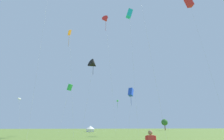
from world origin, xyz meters
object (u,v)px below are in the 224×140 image
at_px(kite_black_delta, 93,65).
at_px(kite_red_delta, 106,20).
at_px(tree_distant_left, 165,122).
at_px(kite_green_parafoil, 118,101).
at_px(festival_tent_right, 90,128).
at_px(kite_green_box, 70,87).
at_px(kite_red_box, 189,2).
at_px(kite_white_parafoil, 19,99).
at_px(kite_cyan_box, 129,14).
at_px(kite_orange_diamond, 70,36).
at_px(kite_blue_box, 131,92).

distance_m(kite_black_delta, kite_red_delta, 13.71).
bearing_deg(tree_distant_left, kite_red_delta, -129.88).
distance_m(kite_green_parafoil, kite_black_delta, 28.34).
bearing_deg(festival_tent_right, kite_black_delta, -95.00).
distance_m(kite_green_box, tree_distant_left, 74.20).
distance_m(kite_red_box, kite_white_parafoil, 62.67).
xyz_separation_m(kite_green_box, kite_cyan_box, (14.23, -8.38, 19.10)).
xyz_separation_m(kite_red_box, kite_red_delta, (-23.41, 5.28, -5.95)).
xyz_separation_m(kite_black_delta, kite_cyan_box, (8.83, -3.30, 14.21)).
xyz_separation_m(festival_tent_right, tree_distant_left, (46.21, 21.82, 3.20)).
relative_size(kite_black_delta, tree_distant_left, 2.79).
distance_m(kite_green_parafoil, kite_orange_diamond, 37.90).
xyz_separation_m(kite_black_delta, kite_orange_diamond, (-5.78, -7.29, 2.98)).
bearing_deg(kite_red_delta, kite_red_box, -12.71).
relative_size(kite_blue_box, kite_black_delta, 0.62).
relative_size(kite_blue_box, kite_red_delta, 0.36).
distance_m(kite_green_parafoil, festival_tent_right, 16.27).
height_order(kite_red_box, kite_green_box, kite_red_box).
bearing_deg(tree_distant_left, kite_red_box, -110.63).
relative_size(kite_white_parafoil, kite_orange_diamond, 0.54).
height_order(kite_green_parafoil, kite_black_delta, kite_black_delta).
bearing_deg(kite_cyan_box, festival_tent_right, 99.26).
relative_size(kite_white_parafoil, kite_red_delta, 0.37).
height_order(kite_blue_box, kite_white_parafoil, kite_white_parafoil).
height_order(kite_black_delta, kite_red_delta, kite_red_delta).
height_order(kite_white_parafoil, kite_orange_diamond, kite_orange_diamond).
height_order(kite_green_box, tree_distant_left, kite_green_box).
bearing_deg(kite_green_parafoil, kite_green_box, -131.97).
xyz_separation_m(kite_green_parafoil, kite_red_box, (13.79, -30.67, 24.23)).
bearing_deg(kite_red_box, kite_white_parafoil, 148.55).
height_order(kite_red_box, kite_red_delta, kite_red_box).
distance_m(kite_red_box, kite_cyan_box, 18.35).
height_order(kite_blue_box, tree_distant_left, kite_blue_box).
bearing_deg(kite_red_box, kite_cyan_box, 172.17).
distance_m(kite_white_parafoil, festival_tent_right, 28.91).
height_order(kite_red_box, kite_cyan_box, kite_red_box).
height_order(kite_green_parafoil, kite_blue_box, kite_green_parafoil).
relative_size(kite_black_delta, kite_red_delta, 0.58).
distance_m(kite_red_box, kite_red_delta, 24.72).
xyz_separation_m(kite_green_parafoil, kite_cyan_box, (-3.66, -28.27, 19.09)).
distance_m(kite_cyan_box, kite_white_parafoil, 46.38).
bearing_deg(kite_orange_diamond, tree_distant_left, 48.57).
xyz_separation_m(kite_green_parafoil, kite_black_delta, (-12.49, -24.96, 4.89)).
bearing_deg(festival_tent_right, tree_distant_left, 25.28).
bearing_deg(kite_blue_box, kite_black_delta, 178.15).
xyz_separation_m(kite_orange_diamond, tree_distant_left, (54.89, 62.20, -14.99)).
xyz_separation_m(kite_orange_diamond, kite_red_delta, (8.66, 6.87, 10.42)).
bearing_deg(festival_tent_right, kite_orange_diamond, -102.13).
bearing_deg(kite_black_delta, kite_orange_diamond, -128.43).
bearing_deg(kite_cyan_box, kite_red_delta, 154.19).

